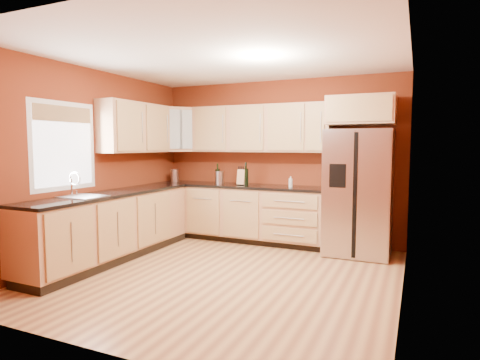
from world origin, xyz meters
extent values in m
plane|color=#995F3B|center=(0.00, 0.00, 0.00)|extent=(4.00, 4.00, 0.00)
plane|color=white|center=(0.00, 0.00, 2.60)|extent=(4.00, 4.00, 0.00)
cube|color=maroon|center=(0.00, 2.00, 1.30)|extent=(4.00, 0.04, 2.60)
cube|color=maroon|center=(0.00, -2.00, 1.30)|extent=(4.00, 0.04, 2.60)
cube|color=maroon|center=(-2.00, 0.00, 1.30)|extent=(0.04, 4.00, 2.60)
cube|color=maroon|center=(2.00, 0.00, 1.30)|extent=(0.04, 4.00, 2.60)
cube|color=tan|center=(-0.55, 1.70, 0.44)|extent=(2.90, 0.60, 0.88)
cube|color=tan|center=(-1.70, 0.00, 0.44)|extent=(0.60, 2.80, 0.88)
cube|color=black|center=(-0.55, 1.69, 0.90)|extent=(2.90, 0.62, 0.04)
cube|color=black|center=(-1.69, 0.00, 0.90)|extent=(0.62, 2.80, 0.04)
cube|color=tan|center=(-0.25, 1.83, 1.83)|extent=(2.30, 0.33, 0.75)
cube|color=tan|center=(-1.83, 0.72, 1.83)|extent=(0.33, 1.35, 0.75)
cube|color=tan|center=(-1.67, 1.67, 1.83)|extent=(0.67, 0.67, 0.75)
cube|color=tan|center=(1.35, 1.70, 2.05)|extent=(0.92, 0.60, 0.40)
cube|color=#B4B4B9|center=(1.35, 1.62, 0.89)|extent=(0.90, 0.75, 1.78)
cube|color=white|center=(-1.98, -0.50, 1.55)|extent=(0.03, 0.90, 1.00)
cylinder|color=#B4B4B9|center=(-0.86, 1.61, 1.03)|extent=(0.15, 0.15, 0.21)
cylinder|color=#B4B4B9|center=(-1.78, 1.70, 1.03)|extent=(0.17, 0.17, 0.22)
cube|color=tan|center=(-0.49, 1.68, 1.04)|extent=(0.13, 0.12, 0.24)
cylinder|color=silver|center=(0.34, 1.63, 1.00)|extent=(0.07, 0.07, 0.17)
camera|label=1|loc=(2.11, -4.23, 1.56)|focal=30.00mm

